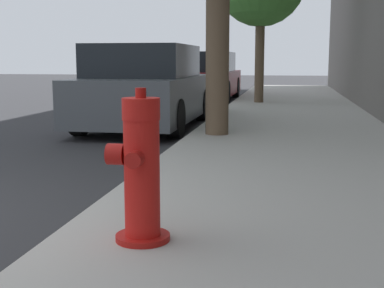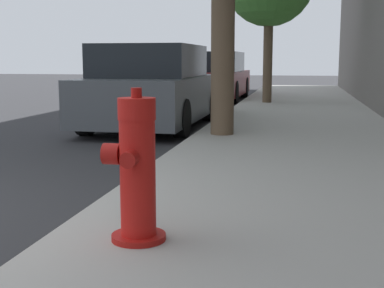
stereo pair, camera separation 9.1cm
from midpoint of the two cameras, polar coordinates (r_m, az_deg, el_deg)
sidewalk_slab at (r=3.25m, az=10.71°, el=-11.72°), size 3.02×40.00×0.16m
fire_hydrant at (r=3.14m, az=-6.30°, el=-2.94°), size 0.37×0.38×0.90m
parked_car_near at (r=9.72m, az=-5.17°, el=5.92°), size 1.80×4.08×1.48m
parked_car_mid at (r=16.27m, az=1.39°, el=7.13°), size 1.70×4.59×1.45m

